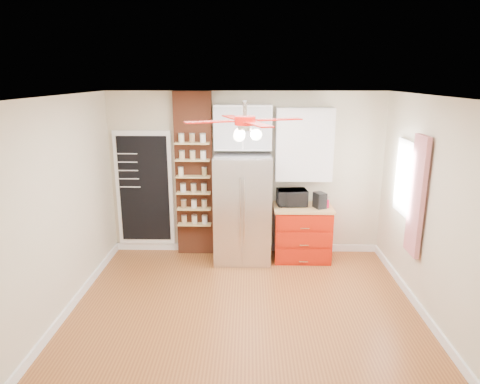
{
  "coord_description": "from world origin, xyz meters",
  "views": [
    {
      "loc": [
        0.05,
        -4.91,
        2.92
      ],
      "look_at": [
        -0.08,
        0.9,
        1.34
      ],
      "focal_mm": 32.0,
      "sensor_mm": 36.0,
      "label": 1
    }
  ],
  "objects_px": {
    "red_cabinet": "(302,232)",
    "toaster_oven": "(292,197)",
    "canister_left": "(326,203)",
    "coffee_maker": "(320,200)",
    "fridge": "(243,208)",
    "pantry_jar_oats": "(181,172)",
    "ceiling_fan": "(245,121)"
  },
  "relations": [
    {
      "from": "ceiling_fan",
      "to": "red_cabinet",
      "type": "bearing_deg",
      "value": 61.29
    },
    {
      "from": "pantry_jar_oats",
      "to": "coffee_maker",
      "type": "bearing_deg",
      "value": -3.98
    },
    {
      "from": "coffee_maker",
      "to": "canister_left",
      "type": "distance_m",
      "value": 0.12
    },
    {
      "from": "canister_left",
      "to": "ceiling_fan",
      "type": "bearing_deg",
      "value": -128.31
    },
    {
      "from": "canister_left",
      "to": "pantry_jar_oats",
      "type": "bearing_deg",
      "value": 176.58
    },
    {
      "from": "toaster_oven",
      "to": "canister_left",
      "type": "distance_m",
      "value": 0.55
    },
    {
      "from": "fridge",
      "to": "toaster_oven",
      "type": "xyz_separation_m",
      "value": [
        0.79,
        0.11,
        0.16
      ]
    },
    {
      "from": "canister_left",
      "to": "fridge",
      "type": "bearing_deg",
      "value": 179.47
    },
    {
      "from": "fridge",
      "to": "red_cabinet",
      "type": "bearing_deg",
      "value": 2.95
    },
    {
      "from": "red_cabinet",
      "to": "toaster_oven",
      "type": "bearing_deg",
      "value": 162.86
    },
    {
      "from": "red_cabinet",
      "to": "ceiling_fan",
      "type": "height_order",
      "value": "ceiling_fan"
    },
    {
      "from": "red_cabinet",
      "to": "ceiling_fan",
      "type": "relative_size",
      "value": 0.67
    },
    {
      "from": "ceiling_fan",
      "to": "canister_left",
      "type": "distance_m",
      "value": 2.52
    },
    {
      "from": "red_cabinet",
      "to": "coffee_maker",
      "type": "xyz_separation_m",
      "value": [
        0.25,
        -0.08,
        0.57
      ]
    },
    {
      "from": "ceiling_fan",
      "to": "toaster_oven",
      "type": "relative_size",
      "value": 2.96
    },
    {
      "from": "ceiling_fan",
      "to": "toaster_oven",
      "type": "xyz_separation_m",
      "value": [
        0.74,
        1.74,
        -1.39
      ]
    },
    {
      "from": "ceiling_fan",
      "to": "toaster_oven",
      "type": "bearing_deg",
      "value": 66.86
    },
    {
      "from": "fridge",
      "to": "pantry_jar_oats",
      "type": "height_order",
      "value": "fridge"
    },
    {
      "from": "red_cabinet",
      "to": "canister_left",
      "type": "relative_size",
      "value": 6.63
    },
    {
      "from": "fridge",
      "to": "canister_left",
      "type": "xyz_separation_m",
      "value": [
        1.33,
        -0.01,
        0.1
      ]
    },
    {
      "from": "red_cabinet",
      "to": "coffee_maker",
      "type": "height_order",
      "value": "coffee_maker"
    },
    {
      "from": "canister_left",
      "to": "coffee_maker",
      "type": "bearing_deg",
      "value": -171.99
    },
    {
      "from": "fridge",
      "to": "red_cabinet",
      "type": "xyz_separation_m",
      "value": [
        0.97,
        0.05,
        -0.42
      ]
    },
    {
      "from": "toaster_oven",
      "to": "coffee_maker",
      "type": "relative_size",
      "value": 1.89
    },
    {
      "from": "fridge",
      "to": "coffee_maker",
      "type": "relative_size",
      "value": 7.01
    },
    {
      "from": "coffee_maker",
      "to": "canister_left",
      "type": "bearing_deg",
      "value": -13.8
    },
    {
      "from": "coffee_maker",
      "to": "pantry_jar_oats",
      "type": "bearing_deg",
      "value": 154.21
    },
    {
      "from": "ceiling_fan",
      "to": "toaster_oven",
      "type": "distance_m",
      "value": 2.35
    },
    {
      "from": "pantry_jar_oats",
      "to": "fridge",
      "type": "bearing_deg",
      "value": -7.25
    },
    {
      "from": "red_cabinet",
      "to": "canister_left",
      "type": "xyz_separation_m",
      "value": [
        0.36,
        -0.06,
        0.52
      ]
    },
    {
      "from": "ceiling_fan",
      "to": "coffee_maker",
      "type": "relative_size",
      "value": 5.61
    },
    {
      "from": "pantry_jar_oats",
      "to": "canister_left",
      "type": "bearing_deg",
      "value": -3.42
    }
  ]
}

